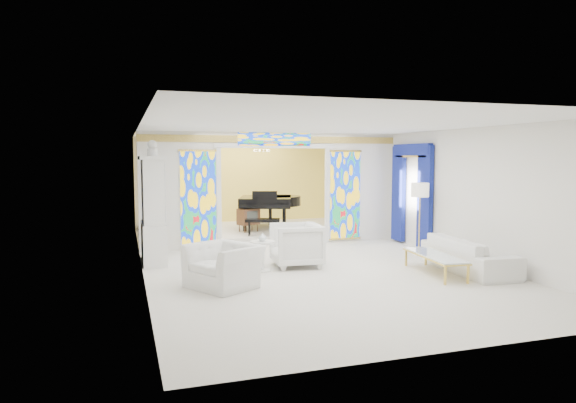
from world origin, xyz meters
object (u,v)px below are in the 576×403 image
object	(u,v)px
sofa	(469,254)
armchair_left	(224,266)
armchair_right	(296,245)
tv_console	(248,217)
grand_piano	(271,202)
coffee_table	(435,256)
china_cabinet	(153,210)

from	to	relation	value
sofa	armchair_left	bearing A→B (deg)	91.45
armchair_right	armchair_left	bearing A→B (deg)	-50.30
sofa	tv_console	world-z (taller)	tv_console
armchair_left	sofa	bearing A→B (deg)	56.04
sofa	grand_piano	xyz separation A→B (m)	(-2.45, 6.39, 0.62)
armchair_left	coffee_table	world-z (taller)	armchair_left
china_cabinet	tv_console	size ratio (longest dim) A/B	3.99
tv_console	armchair_right	bearing A→B (deg)	-111.03
armchair_right	coffee_table	xyz separation A→B (m)	(2.42, -1.57, -0.10)
china_cabinet	coffee_table	xyz separation A→B (m)	(5.32, -2.96, -0.80)
china_cabinet	grand_piano	bearing A→B (deg)	43.13
grand_piano	sofa	bearing A→B (deg)	-50.37
armchair_right	grand_piano	size ratio (longest dim) A/B	0.34
china_cabinet	armchair_right	distance (m)	3.29
coffee_table	grand_piano	world-z (taller)	grand_piano
grand_piano	tv_console	distance (m)	1.18
china_cabinet	tv_console	xyz separation A→B (m)	(2.84, 2.78, -0.55)
coffee_table	tv_console	bearing A→B (deg)	113.35
sofa	armchair_right	bearing A→B (deg)	69.42
china_cabinet	grand_piano	size ratio (longest dim) A/B	0.89
armchair_right	sofa	bearing A→B (deg)	70.11
armchair_left	coffee_table	size ratio (longest dim) A/B	0.64
china_cabinet	sofa	bearing A→B (deg)	-25.26
armchair_left	tv_console	world-z (taller)	tv_console
coffee_table	grand_piano	bearing A→B (deg)	103.96
grand_piano	tv_console	bearing A→B (deg)	-122.47
armchair_left	grand_piano	xyz separation A→B (m)	(2.64, 6.14, 0.58)
armchair_right	tv_console	world-z (taller)	armchair_right
armchair_right	tv_console	size ratio (longest dim) A/B	1.51
armchair_left	sofa	distance (m)	5.10
tv_console	grand_piano	bearing A→B (deg)	17.08
coffee_table	tv_console	world-z (taller)	tv_console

